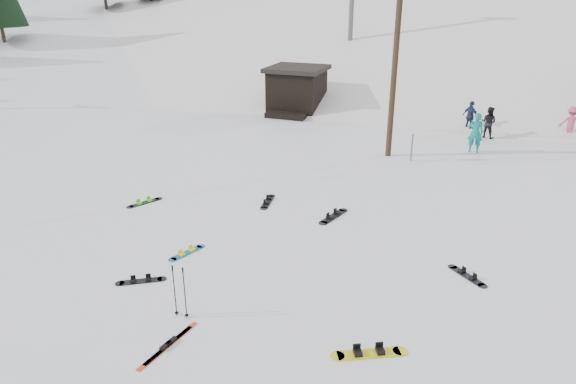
% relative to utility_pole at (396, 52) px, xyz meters
% --- Properties ---
extents(ground, '(200.00, 200.00, 0.00)m').
position_rel_utility_pole_xyz_m(ground, '(-2.00, -14.00, -4.68)').
color(ground, white).
rests_on(ground, ground).
extents(ski_slope, '(60.00, 85.24, 65.97)m').
position_rel_utility_pole_xyz_m(ski_slope, '(-2.00, 41.00, -16.68)').
color(ski_slope, white).
rests_on(ski_slope, ground).
extents(ridge_left, '(47.54, 95.03, 58.38)m').
position_rel_utility_pole_xyz_m(ridge_left, '(-38.00, 34.00, -15.68)').
color(ridge_left, white).
rests_on(ridge_left, ground).
extents(treeline_left, '(20.00, 64.00, 10.00)m').
position_rel_utility_pole_xyz_m(treeline_left, '(-36.00, 26.00, -4.68)').
color(treeline_left, black).
rests_on(treeline_left, ground).
extents(treeline_crest, '(50.00, 6.00, 10.00)m').
position_rel_utility_pole_xyz_m(treeline_crest, '(-2.00, 72.00, -4.68)').
color(treeline_crest, black).
rests_on(treeline_crest, ski_slope).
extents(utility_pole, '(2.00, 0.26, 9.00)m').
position_rel_utility_pole_xyz_m(utility_pole, '(0.00, 0.00, 0.00)').
color(utility_pole, '#3A2819').
rests_on(utility_pole, ground).
extents(trail_sign, '(0.50, 0.09, 1.85)m').
position_rel_utility_pole_xyz_m(trail_sign, '(1.10, -0.42, -3.41)').
color(trail_sign, '#595B60').
rests_on(trail_sign, ground).
extents(lift_hut, '(3.40, 4.10, 2.75)m').
position_rel_utility_pole_xyz_m(lift_hut, '(-7.00, 6.94, -3.32)').
color(lift_hut, black).
rests_on(lift_hut, ground).
extents(hero_snowboard, '(0.60, 1.25, 0.09)m').
position_rel_utility_pole_xyz_m(hero_snowboard, '(-3.88, -11.44, -4.66)').
color(hero_snowboard, '#166493').
rests_on(hero_snowboard, ground).
extents(hero_skis, '(0.40, 1.86, 0.10)m').
position_rel_utility_pole_xyz_m(hero_skis, '(-2.07, -15.24, -4.65)').
color(hero_skis, red).
rests_on(hero_skis, ground).
extents(ski_poles, '(0.38, 0.10, 1.37)m').
position_rel_utility_pole_xyz_m(ski_poles, '(-2.37, -14.20, -3.98)').
color(ski_poles, black).
rests_on(ski_poles, ground).
extents(board_scatter_a, '(1.17, 0.84, 0.09)m').
position_rel_utility_pole_xyz_m(board_scatter_a, '(-4.22, -13.24, -4.66)').
color(board_scatter_a, black).
rests_on(board_scatter_a, ground).
extents(board_scatter_b, '(0.46, 1.44, 0.10)m').
position_rel_utility_pole_xyz_m(board_scatter_b, '(-3.11, -7.06, -4.65)').
color(board_scatter_b, black).
rests_on(board_scatter_b, ground).
extents(board_scatter_c, '(0.78, 1.28, 0.10)m').
position_rel_utility_pole_xyz_m(board_scatter_c, '(-7.29, -8.70, -4.66)').
color(board_scatter_c, black).
rests_on(board_scatter_c, ground).
extents(board_scatter_d, '(1.07, 0.99, 0.09)m').
position_rel_utility_pole_xyz_m(board_scatter_d, '(3.96, -9.89, -4.66)').
color(board_scatter_d, black).
rests_on(board_scatter_d, ground).
extents(board_scatter_e, '(1.54, 0.94, 0.12)m').
position_rel_utility_pole_xyz_m(board_scatter_e, '(2.13, -13.97, -4.65)').
color(board_scatter_e, yellow).
rests_on(board_scatter_e, ground).
extents(board_scatter_f, '(0.66, 1.56, 0.11)m').
position_rel_utility_pole_xyz_m(board_scatter_f, '(-0.51, -7.44, -4.65)').
color(board_scatter_f, black).
rests_on(board_scatter_f, ground).
extents(skier_teal, '(0.71, 0.48, 1.89)m').
position_rel_utility_pole_xyz_m(skier_teal, '(3.68, 1.97, -3.74)').
color(skier_teal, '#0C7876').
rests_on(skier_teal, ground).
extents(skier_dark, '(0.95, 0.85, 1.62)m').
position_rel_utility_pole_xyz_m(skier_dark, '(4.25, 4.81, -3.87)').
color(skier_dark, black).
rests_on(skier_dark, ground).
extents(skier_pink, '(1.09, 0.66, 1.65)m').
position_rel_utility_pole_xyz_m(skier_pink, '(8.19, 6.19, -3.86)').
color(skier_pink, '#C3446C').
rests_on(skier_pink, ground).
extents(skier_navy, '(1.02, 0.89, 1.65)m').
position_rel_utility_pole_xyz_m(skier_navy, '(3.32, 5.77, -3.86)').
color(skier_navy, '#1B2745').
rests_on(skier_navy, ground).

